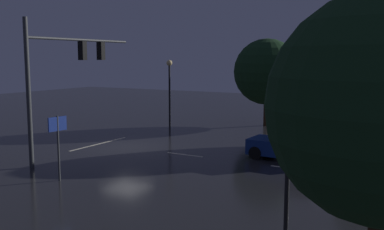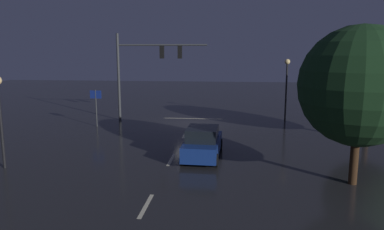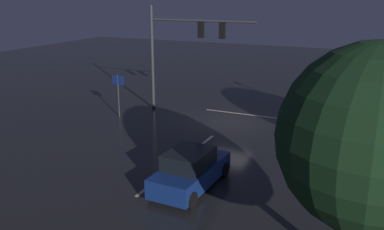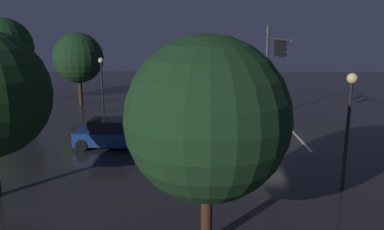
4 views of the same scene
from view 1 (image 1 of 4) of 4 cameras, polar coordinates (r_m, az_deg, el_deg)
The scene contains 12 objects.
ground_plane at distance 26.20m, azimuth -8.49°, elevation -4.16°, with size 80.00×80.00×0.00m, color #232326.
traffic_signal_assembly at distance 23.47m, azimuth -16.31°, elevation 6.06°, with size 7.39×0.47×7.10m.
lane_dash_far at distance 23.96m, azimuth -0.94°, elevation -5.16°, with size 2.20×0.16×0.01m, color beige.
lane_dash_mid at distance 21.59m, azimuth 12.96°, elevation -6.77°, with size 2.20×0.16×0.01m, color beige.
stop_bar at distance 27.53m, azimuth -11.92°, elevation -3.66°, with size 5.00×0.16×0.01m, color beige.
car_approaching at distance 23.11m, azimuth 12.83°, elevation -3.81°, with size 2.06×4.43×1.70m.
street_lamp_left_kerb at distance 33.01m, azimuth -2.94°, elevation 4.51°, with size 0.44×0.44×5.07m.
street_lamp_right_kerb at distance 12.79m, azimuth 12.42°, elevation -1.72°, with size 0.44×0.44×4.56m.
route_sign at distance 19.43m, azimuth -17.01°, elevation -2.38°, with size 0.90×0.16×2.81m.
tree_left_near at distance 34.21m, azimuth 9.66°, elevation 5.54°, with size 5.05×5.05×6.69m.
tree_left_far at distance 28.72m, azimuth 23.57°, elevation 4.94°, with size 5.10×5.10×6.84m.
tree_right_far at distance 8.93m, azimuth 23.69°, elevation 0.81°, with size 4.46×4.46×6.54m.
Camera 1 is at (20.06, 16.02, 5.23)m, focal length 41.13 mm.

